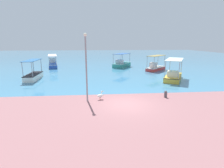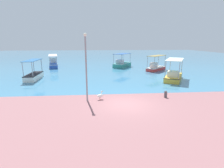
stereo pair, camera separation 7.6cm
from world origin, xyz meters
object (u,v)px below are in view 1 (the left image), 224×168
Objects in this scene: fishing_boat_near_right at (122,64)px; pelican at (100,96)px; fishing_boat_outer at (155,67)px; mooring_bollard at (166,94)px; fishing_boat_far_left at (33,75)px; fishing_boat_center at (53,64)px; lamp_post at (86,64)px; fishing_boat_near_left at (173,76)px.

fishing_boat_near_right is 6.40× the size of pelican.
mooring_bollard is (-4.26, -15.63, -0.23)m from fishing_boat_outer.
fishing_boat_far_left is at bearing -162.69° from fishing_boat_outer.
fishing_boat_center is at bearing 91.67° from fishing_boat_far_left.
lamp_post is (-11.65, -15.92, 2.72)m from fishing_boat_outer.
lamp_post is at bearing -50.92° from fishing_boat_far_left.
fishing_boat_outer is 0.82× the size of fishing_boat_near_left.
fishing_boat_near_right is (14.39, -2.02, 0.02)m from fishing_boat_center.
fishing_boat_outer is 6.81× the size of mooring_bollard.
fishing_boat_far_left is 5.83× the size of pelican.
fishing_boat_near_left is 8.29× the size of mooring_bollard.
fishing_boat_near_left is at bearing 35.83° from pelican.
lamp_post is (8.34, -22.79, 2.67)m from fishing_boat_center.
fishing_boat_far_left reaches higher than mooring_bollard.
lamp_post is 7.96m from mooring_bollard.
fishing_boat_near_right is 21.12m from pelican.
fishing_boat_outer is 0.98× the size of fishing_boat_far_left.
mooring_bollard is at bearing -118.45° from fishing_boat_near_left.
fishing_boat_near_right is 1.10× the size of fishing_boat_far_left.
mooring_bollard is (1.34, -20.47, -0.29)m from fishing_boat_near_right.
pelican reaches higher than mooring_bollard.
fishing_boat_outer reaches higher than pelican.
mooring_bollard is (15.73, -22.49, -0.27)m from fishing_boat_center.
fishing_boat_center is 8.48× the size of pelican.
mooring_bollard is (15.35, -9.51, -0.21)m from fishing_boat_far_left.
fishing_boat_near_right is 14.23m from fishing_boat_near_left.
pelican is at bearing -103.35° from fishing_boat_near_right.
fishing_boat_center is at bearing 172.01° from fishing_boat_near_right.
fishing_boat_far_left is (0.38, -12.98, -0.07)m from fishing_boat_center.
fishing_boat_near_left is at bearing -37.79° from fishing_boat_center.
lamp_post is at bearing -126.18° from fishing_boat_outer.
pelican is at bearing -144.17° from fishing_boat_near_left.
fishing_boat_near_left is at bearing -6.69° from fishing_boat_far_left.
fishing_boat_far_left is at bearing -141.97° from fishing_boat_near_right.
fishing_boat_near_right reaches higher than fishing_boat_center.
fishing_boat_outer is 20.54m from fishing_boat_far_left.
fishing_boat_center is 1.15× the size of lamp_post.
lamp_post reaches higher than fishing_boat_far_left.
fishing_boat_far_left is 0.79× the size of lamp_post.
fishing_boat_far_left is 12.93m from lamp_post.
mooring_bollard is at bearing -105.25° from fishing_boat_outer.
fishing_boat_near_left is (-0.33, -8.38, 0.02)m from fishing_boat_outer.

